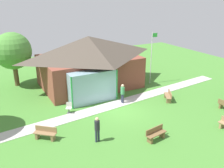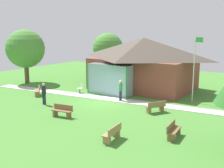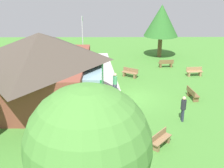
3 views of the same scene
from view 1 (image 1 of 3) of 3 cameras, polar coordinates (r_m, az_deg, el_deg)
The scene contains 11 objects.
ground_plane at distance 20.03m, azimuth 2.37°, elevation -6.25°, with size 44.00×44.00×0.00m, color #478433.
pavilion at distance 24.66m, azimuth -5.38°, elevation 5.38°, with size 10.27×8.36×5.07m.
footpath at distance 21.05m, azimuth 0.54°, elevation -4.81°, with size 25.77×1.30×0.03m, color #BCB7B2.
flagpole at distance 25.47m, azimuth 9.19°, elevation 6.53°, with size 0.64×0.08×5.41m.
bench_front_center at distance 16.44m, azimuth 10.13°, elevation -11.39°, with size 1.55×0.65×0.84m.
bench_mid_right at distance 22.30m, azimuth 12.97°, elevation -2.79°, with size 1.14×1.52×0.84m.
bench_mid_left at distance 16.82m, azimuth -15.24°, elevation -11.03°, with size 1.42×1.32×0.84m.
patio_chair_west at distance 19.83m, azimuth -9.99°, elevation -5.51°, with size 0.60×0.60×0.86m.
visitor_strolling_lawn at distance 15.70m, azimuth -3.46°, elevation -10.08°, with size 0.34×0.34×1.74m.
visitor_on_path at distance 20.99m, azimuth 2.47°, elevation -1.90°, with size 0.34×0.34×1.74m.
tree_behind_pavilion_left at distance 26.30m, azimuth -22.10°, elevation 7.10°, with size 3.67×3.67×5.47m.
Camera 1 is at (-9.25, -15.35, 8.95)m, focal length 39.31 mm.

